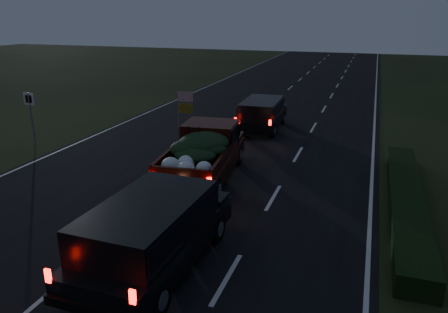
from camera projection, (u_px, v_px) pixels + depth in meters
The scene contains 7 objects.
ground at pixel (143, 214), 13.66m from camera, with size 120.00×120.00×0.00m, color black.
road_asphalt at pixel (143, 213), 13.66m from camera, with size 14.00×120.00×0.02m, color black.
hedge_row at pixel (406, 201), 13.89m from camera, with size 1.00×10.00×0.60m, color black.
route_sign at pixel (31, 111), 20.22m from camera, with size 0.55×0.08×2.50m.
pickup_truck at pixel (204, 150), 16.31m from camera, with size 2.68×5.74×2.91m.
lead_suv at pixel (262, 111), 23.10m from camera, with size 2.07×4.65×1.32m.
rear_suv at pixel (151, 228), 10.40m from camera, with size 2.42×5.19×1.47m.
Camera 1 is at (6.39, -10.93, 6.02)m, focal length 35.00 mm.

